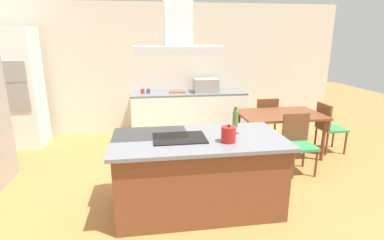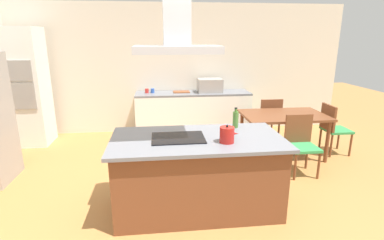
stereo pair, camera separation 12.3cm
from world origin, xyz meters
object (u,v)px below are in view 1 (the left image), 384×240
Objects in this scene: countertop_microwave at (206,85)px; cutting_board at (177,92)px; cooktop at (179,138)px; tea_kettle at (229,134)px; range_hood at (178,28)px; wall_oven_stack at (20,88)px; coffee_mug_blue at (148,91)px; chair_at_right_end at (328,125)px; coffee_mug_red at (143,91)px; chair_facing_back_wall at (265,117)px; dining_table at (280,118)px; chair_facing_island at (298,139)px; olive_oil_bottle at (235,119)px.

countertop_microwave is 1.47× the size of cutting_board.
cutting_board is at bearing 84.68° from cooktop.
range_hood is (-0.52, 0.20, 1.11)m from tea_kettle.
coffee_mug_blue is at bearing 6.87° from wall_oven_stack.
range_hood is (-2.82, -1.48, 1.59)m from chair_at_right_end.
range_hood is at bearing -81.37° from coffee_mug_red.
cutting_board is 0.38× the size of chair_facing_back_wall.
cooktop is at bearing -142.25° from dining_table.
coffee_mug_red reaches higher than chair_facing_island.
countertop_microwave reaches higher than coffee_mug_red.
chair_facing_back_wall is (0.00, 1.33, 0.00)m from chair_facing_island.
cutting_board is 2.71m from chair_facing_island.
coffee_mug_blue is (-0.85, 3.12, -0.04)m from tea_kettle.
countertop_microwave is 5.56× the size of coffee_mug_blue.
countertop_microwave is 0.56× the size of chair_at_right_end.
chair_facing_back_wall is (1.38, 2.34, -0.48)m from tea_kettle.
cutting_board is at bearing 84.68° from range_hood.
wall_oven_stack is at bearing 165.67° from dining_table.
coffee_mug_red is 0.10× the size of chair_facing_back_wall.
range_hood is at bearing -95.32° from cutting_board.
coffee_mug_blue reaches higher than chair_facing_back_wall.
cooktop is 2.31× the size of olive_oil_bottle.
cutting_board is (0.72, 0.01, -0.04)m from coffee_mug_red.
coffee_mug_red is 2.26m from wall_oven_stack.
chair_facing_island is at bearing 22.08° from olive_oil_bottle.
tea_kettle is 0.42× the size of countertop_microwave.
wall_oven_stack is 5.65m from chair_at_right_end.
range_hood is (-1.91, -2.14, 1.59)m from chair_facing_back_wall.
chair_facing_island is 1.33m from chair_facing_back_wall.
olive_oil_bottle is at bearing 66.50° from tea_kettle.
tea_kettle is 0.59m from olive_oil_bottle.
chair_facing_back_wall is at bearing 48.33° from range_hood.
range_hood reaches higher than wall_oven_stack.
chair_at_right_end is (2.30, 1.67, -0.48)m from tea_kettle.
tea_kettle is 1.78m from chair_facing_island.
cooktop is at bearing -106.74° from countertop_microwave.
coffee_mug_red reaches higher than dining_table.
olive_oil_bottle is 2.88× the size of coffee_mug_red.
chair_facing_back_wall is (1.04, -0.74, -0.53)m from countertop_microwave.
olive_oil_bottle reaches higher than chair_at_right_end.
tea_kettle is 0.10× the size of wall_oven_stack.
cutting_board is (0.27, 2.93, 0.00)m from cooktop.
cooktop is 6.67× the size of coffee_mug_red.
tea_kettle reaches higher than chair_facing_back_wall.
range_hood reaches higher than chair_facing_island.
cooktop is 2.95m from coffee_mug_blue.
tea_kettle is 0.24× the size of range_hood.
coffee_mug_blue is (-1.19, 0.05, -0.09)m from countertop_microwave.
range_hood is at bearing 159.50° from tea_kettle.
coffee_mug_blue is (0.12, 0.01, 0.00)m from coffee_mug_red.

